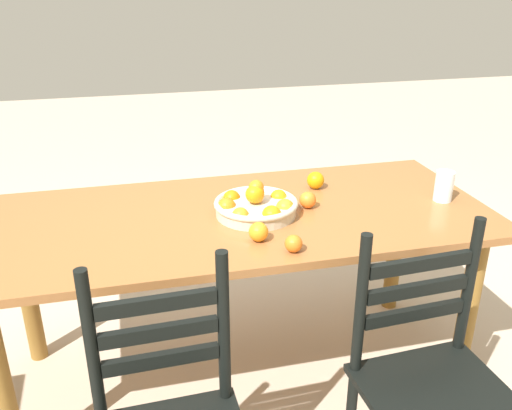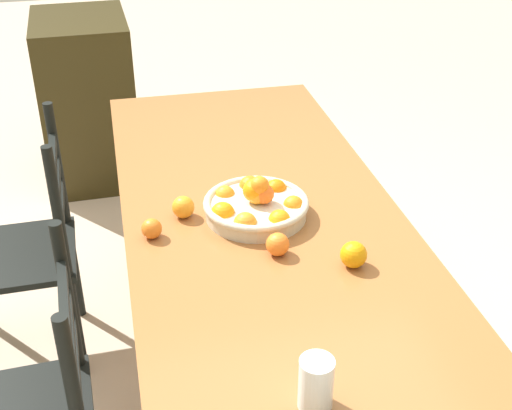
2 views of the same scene
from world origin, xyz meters
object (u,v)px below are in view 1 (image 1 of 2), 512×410
at_px(dining_table, 238,238).
at_px(fruit_bowl, 256,205).
at_px(chair_by_cabinet, 433,385).
at_px(orange_loose_3, 308,200).
at_px(orange_loose_0, 294,244).
at_px(orange_loose_1, 316,180).
at_px(drinking_glass, 444,186).
at_px(orange_loose_2, 258,232).

bearing_deg(dining_table, fruit_bowl, 161.05).
height_order(chair_by_cabinet, orange_loose_3, chair_by_cabinet).
height_order(dining_table, orange_loose_3, orange_loose_3).
relative_size(orange_loose_0, orange_loose_1, 0.81).
relative_size(fruit_bowl, drinking_glass, 2.62).
bearing_deg(orange_loose_3, orange_loose_1, -117.65).
xyz_separation_m(orange_loose_3, drinking_glass, (-0.57, 0.06, 0.03)).
xyz_separation_m(orange_loose_0, drinking_glass, (-0.73, -0.28, 0.03)).
height_order(chair_by_cabinet, orange_loose_2, chair_by_cabinet).
height_order(chair_by_cabinet, drinking_glass, chair_by_cabinet).
bearing_deg(drinking_glass, orange_loose_2, 12.00).
height_order(dining_table, orange_loose_1, orange_loose_1).
xyz_separation_m(chair_by_cabinet, orange_loose_3, (0.18, -0.73, 0.35)).
relative_size(orange_loose_0, drinking_glass, 0.49).
distance_m(chair_by_cabinet, fruit_bowl, 0.89).
bearing_deg(drinking_glass, dining_table, -4.52).
height_order(fruit_bowl, drinking_glass, fruit_bowl).
xyz_separation_m(chair_by_cabinet, orange_loose_1, (0.08, -0.92, 0.35)).
bearing_deg(orange_loose_1, chair_by_cabinet, 94.92).
xyz_separation_m(fruit_bowl, orange_loose_2, (0.04, 0.22, -0.01)).
xyz_separation_m(orange_loose_0, orange_loose_2, (0.10, -0.11, 0.00)).
relative_size(fruit_bowl, orange_loose_0, 5.36).
bearing_deg(orange_loose_3, fruit_bowl, 4.07).
xyz_separation_m(dining_table, chair_by_cabinet, (-0.47, 0.74, -0.21)).
bearing_deg(orange_loose_2, orange_loose_1, -130.30).
bearing_deg(chair_by_cabinet, orange_loose_1, 91.90).
distance_m(orange_loose_2, drinking_glass, 0.85).
bearing_deg(fruit_bowl, chair_by_cabinet, 118.99).
height_order(fruit_bowl, orange_loose_3, fruit_bowl).
height_order(orange_loose_1, orange_loose_2, orange_loose_1).
xyz_separation_m(dining_table, orange_loose_0, (-0.12, 0.35, 0.14)).
height_order(orange_loose_0, orange_loose_1, orange_loose_1).
relative_size(dining_table, orange_loose_3, 29.63).
bearing_deg(chair_by_cabinet, drinking_glass, 56.97).
xyz_separation_m(dining_table, fruit_bowl, (-0.07, 0.02, 0.15)).
bearing_deg(orange_loose_3, orange_loose_2, 41.98).
distance_m(dining_table, orange_loose_0, 0.40).
bearing_deg(dining_table, drinking_glass, 175.48).
bearing_deg(orange_loose_0, orange_loose_1, -116.51).
distance_m(orange_loose_0, orange_loose_1, 0.59).
relative_size(fruit_bowl, orange_loose_3, 4.86).
bearing_deg(fruit_bowl, orange_loose_2, 78.55).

